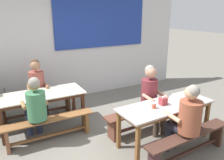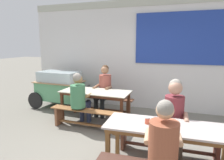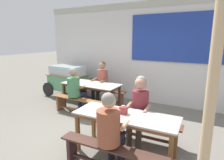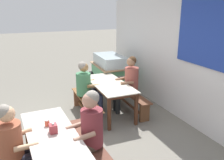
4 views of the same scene
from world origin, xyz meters
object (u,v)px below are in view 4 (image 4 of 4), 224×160
Objects in this scene: bench_near_back at (91,152)px; person_center_facing at (129,81)px; tissue_box at (53,128)px; person_left_back_turned at (87,85)px; dining_table_far at (109,86)px; condiment_jar at (47,123)px; dining_table_near at (53,140)px; bench_far_back at (130,98)px; food_cart at (109,70)px; person_right_near_table at (88,129)px; bench_far_front at (86,105)px; person_near_front at (14,143)px.

bench_near_back is 1.35× the size of person_center_facing.
person_left_back_turned is at bearing 150.68° from tissue_box.
dining_table_far is 17.28× the size of condiment_jar.
dining_table_near is 1.11× the size of bench_far_back.
person_right_near_table reaches higher than food_cart.
bench_far_front is at bearing 145.16° from condiment_jar.
person_near_front is 1.01× the size of person_left_back_turned.
condiment_jar is (-0.27, -0.57, 0.48)m from bench_near_back.
bench_far_front is 11.19× the size of tissue_box.
condiment_jar is at bearing -115.38° from bench_near_back.
person_near_front reaches higher than bench_near_back.
person_near_front reaches higher than dining_table_far.
person_near_front is at bearing -55.95° from bench_far_back.
person_left_back_turned reaches higher than bench_near_back.
dining_table_far is 1.02× the size of bench_far_front.
person_left_back_turned is 2.24m from tissue_box.
dining_table_near is 0.50m from person_right_near_table.
condiment_jar is (-0.35, -0.51, 0.03)m from person_right_near_table.
condiment_jar reaches higher than bench_far_front.
person_near_front is (1.80, -1.54, 0.43)m from bench_far_front.
person_right_near_table is 1.04× the size of person_near_front.
tissue_box is at bearing -103.89° from person_right_near_table.
person_near_front is at bearing -86.77° from tissue_box.
person_center_facing is (0.05, 1.03, 0.45)m from bench_far_front.
bench_far_front is 2.02m from person_right_near_table.
condiment_jar is (1.48, -2.10, 0.05)m from person_center_facing.
bench_far_back is 3.21m from person_near_front.
person_near_front is (-0.02, -0.49, 0.06)m from dining_table_near.
food_cart reaches higher than dining_table_far.
person_left_back_turned reaches higher than bench_far_front.
bench_far_back is at bearing 138.48° from person_right_near_table.
tissue_box reaches higher than bench_far_front.
dining_table_near is at bearing -34.11° from food_cart.
person_left_back_turned is at bearing 157.10° from bench_far_front.
food_cart reaches higher than bench_near_back.
person_center_facing reaches higher than bench_far_back.
food_cart is (-1.44, 0.61, -0.04)m from dining_table_far.
person_center_facing is at bearing -4.97° from food_cart.
bench_near_back is 1.06× the size of food_cart.
bench_far_front is (-0.01, -0.55, -0.38)m from dining_table_far.
bench_near_back is (-0.02, 0.55, -0.36)m from dining_table_near.
condiment_jar reaches higher than dining_table_far.
tissue_box reaches higher than bench_near_back.
person_center_facing is (1.48, -0.13, 0.11)m from food_cart.
person_center_facing is (-1.75, 1.53, 0.44)m from bench_near_back.
bench_far_back and bench_near_back have the same top height.
person_left_back_turned is at bearing 163.98° from bench_near_back.
food_cart is (-3.26, 2.20, -0.03)m from dining_table_near.
dining_table_near is 1.44× the size of person_left_back_turned.
person_left_back_turned is at bearing 140.79° from person_near_front.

